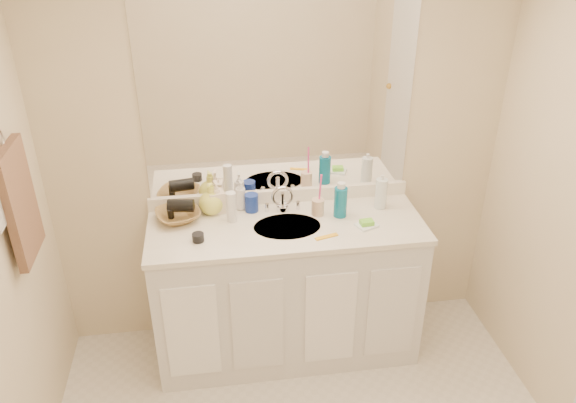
% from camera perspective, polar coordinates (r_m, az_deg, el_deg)
% --- Properties ---
extents(wall_back, '(2.60, 0.02, 2.40)m').
position_cam_1_polar(wall_back, '(3.18, -0.87, 5.15)').
color(wall_back, beige).
rests_on(wall_back, floor).
extents(vanity_cabinet, '(1.50, 0.55, 0.85)m').
position_cam_1_polar(vanity_cabinet, '(3.34, -0.13, -9.05)').
color(vanity_cabinet, silver).
rests_on(vanity_cabinet, floor).
extents(countertop, '(1.52, 0.57, 0.03)m').
position_cam_1_polar(countertop, '(3.09, -0.14, -2.58)').
color(countertop, white).
rests_on(countertop, vanity_cabinet).
extents(backsplash, '(1.52, 0.03, 0.08)m').
position_cam_1_polar(backsplash, '(3.29, -0.80, 0.56)').
color(backsplash, white).
rests_on(backsplash, countertop).
extents(sink_basin, '(0.37, 0.37, 0.02)m').
position_cam_1_polar(sink_basin, '(3.07, -0.08, -2.72)').
color(sink_basin, beige).
rests_on(sink_basin, countertop).
extents(faucet, '(0.02, 0.02, 0.11)m').
position_cam_1_polar(faucet, '(3.19, -0.56, -0.03)').
color(faucet, silver).
rests_on(faucet, countertop).
extents(mirror, '(1.48, 0.01, 1.20)m').
position_cam_1_polar(mirror, '(3.05, -0.91, 11.32)').
color(mirror, white).
rests_on(mirror, wall_back).
extents(blue_mug, '(0.10, 0.10, 0.10)m').
position_cam_1_polar(blue_mug, '(3.20, -3.72, -0.12)').
color(blue_mug, navy).
rests_on(blue_mug, countertop).
extents(tan_cup, '(0.07, 0.07, 0.09)m').
position_cam_1_polar(tan_cup, '(3.16, 3.04, -0.57)').
color(tan_cup, beige).
rests_on(tan_cup, countertop).
extents(toothbrush, '(0.02, 0.04, 0.21)m').
position_cam_1_polar(toothbrush, '(3.11, 3.27, 1.10)').
color(toothbrush, '#FF43A0').
rests_on(toothbrush, tan_cup).
extents(mouthwash_bottle, '(0.10, 0.10, 0.17)m').
position_cam_1_polar(mouthwash_bottle, '(3.14, 5.35, -0.06)').
color(mouthwash_bottle, '#0B688D').
rests_on(mouthwash_bottle, countertop).
extents(clear_pump_bottle, '(0.08, 0.08, 0.18)m').
position_cam_1_polar(clear_pump_bottle, '(3.25, 9.43, 0.80)').
color(clear_pump_bottle, white).
rests_on(clear_pump_bottle, countertop).
extents(soap_dish, '(0.13, 0.12, 0.01)m').
position_cam_1_polar(soap_dish, '(3.09, 7.98, -2.42)').
color(soap_dish, white).
rests_on(soap_dish, countertop).
extents(green_soap, '(0.08, 0.06, 0.03)m').
position_cam_1_polar(green_soap, '(3.08, 8.00, -2.13)').
color(green_soap, '#76DE36').
rests_on(green_soap, soap_dish).
extents(orange_comb, '(0.13, 0.06, 0.01)m').
position_cam_1_polar(orange_comb, '(2.98, 3.94, -3.58)').
color(orange_comb, yellow).
rests_on(orange_comb, countertop).
extents(dark_jar, '(0.07, 0.07, 0.04)m').
position_cam_1_polar(dark_jar, '(2.96, -9.12, -3.62)').
color(dark_jar, black).
rests_on(dark_jar, countertop).
extents(extra_white_bottle, '(0.06, 0.06, 0.17)m').
position_cam_1_polar(extra_white_bottle, '(3.09, -5.76, -0.55)').
color(extra_white_bottle, white).
rests_on(extra_white_bottle, countertop).
extents(soap_bottle_white, '(0.08, 0.08, 0.18)m').
position_cam_1_polar(soap_bottle_white, '(3.21, -4.85, 0.68)').
color(soap_bottle_white, silver).
rests_on(soap_bottle_white, countertop).
extents(soap_bottle_cream, '(0.10, 0.10, 0.19)m').
position_cam_1_polar(soap_bottle_cream, '(3.19, -7.29, 0.50)').
color(soap_bottle_cream, '#FEEACF').
rests_on(soap_bottle_cream, countertop).
extents(soap_bottle_yellow, '(0.18, 0.18, 0.18)m').
position_cam_1_polar(soap_bottle_yellow, '(3.18, -7.81, 0.33)').
color(soap_bottle_yellow, '#E8ED5C').
rests_on(soap_bottle_yellow, countertop).
extents(wicker_basket, '(0.30, 0.30, 0.06)m').
position_cam_1_polar(wicker_basket, '(3.17, -11.09, -1.39)').
color(wicker_basket, olive).
rests_on(wicker_basket, countertop).
extents(hair_dryer, '(0.15, 0.09, 0.07)m').
position_cam_1_polar(hair_dryer, '(3.14, -10.83, -0.41)').
color(hair_dryer, black).
rests_on(hair_dryer, wicker_basket).
extents(hand_towel, '(0.04, 0.32, 0.55)m').
position_cam_1_polar(hand_towel, '(2.80, -25.55, -0.15)').
color(hand_towel, '#4D3629').
rests_on(hand_towel, towel_ring).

